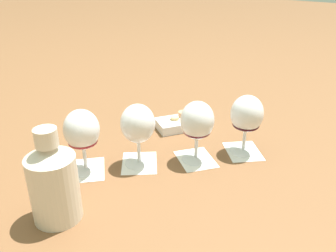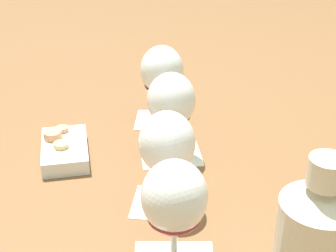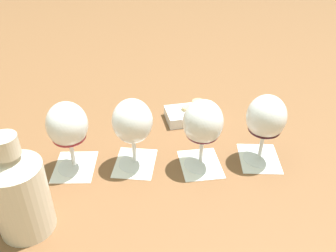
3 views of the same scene
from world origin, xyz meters
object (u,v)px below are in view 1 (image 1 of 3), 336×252
Objects in this scene: wine_glass_3 at (247,116)px; ceramic_vase at (53,181)px; wine_glass_0 at (82,132)px; wine_glass_2 at (197,123)px; snack_dish at (179,123)px; wine_glass_1 at (138,127)px.

ceramic_vase is at bearing -112.33° from wine_glass_3.
wine_glass_0 is 0.29m from wine_glass_2.
wine_glass_2 is 1.01× the size of snack_dish.
snack_dish is at bearing 98.31° from wine_glass_1.
wine_glass_2 is 0.22m from snack_dish.
ceramic_vase is at bearing -90.15° from wine_glass_1.
ceramic_vase is (-0.00, -0.26, -0.02)m from wine_glass_1.
wine_glass_1 is 0.30m from wine_glass_3.
ceramic_vase is (-0.20, -0.48, -0.02)m from wine_glass_3.
wine_glass_2 is (0.11, 0.10, 0.00)m from wine_glass_1.
wine_glass_3 reaches higher than snack_dish.
wine_glass_0 and wine_glass_2 have the same top height.
wine_glass_1 is at bearing -132.10° from wine_glass_3.
wine_glass_2 is 0.80× the size of ceramic_vase.
ceramic_vase reaches higher than wine_glass_1.
snack_dish is (0.05, 0.35, -0.09)m from wine_glass_0.
wine_glass_1 is (0.09, 0.11, -0.00)m from wine_glass_0.
wine_glass_2 is 0.14m from wine_glass_3.
wine_glass_1 and wine_glass_2 have the same top height.
wine_glass_0 is 0.18m from ceramic_vase.
ceramic_vase is at bearing -60.71° from wine_glass_0.
wine_glass_2 and wine_glass_3 have the same top height.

